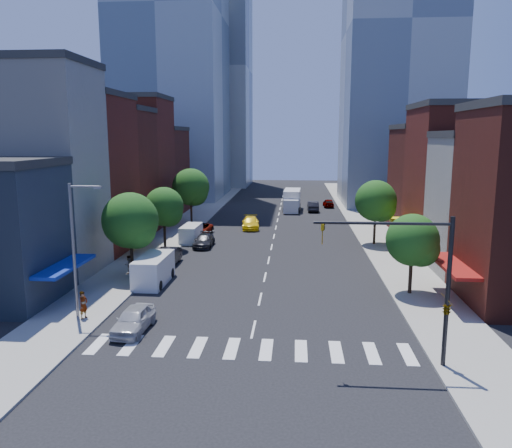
{
  "coord_description": "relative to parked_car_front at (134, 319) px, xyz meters",
  "views": [
    {
      "loc": [
        2.55,
        -30.01,
        12.14
      ],
      "look_at": [
        -0.65,
        10.35,
        5.0
      ],
      "focal_mm": 35.0,
      "sensor_mm": 36.0,
      "label": 1
    }
  ],
  "objects": [
    {
      "name": "bldg_left_5",
      "position": [
        -13.5,
        47.88,
        5.72
      ],
      "size": [
        12.0,
        10.0,
        13.0
      ],
      "primitive_type": "cube",
      "color": "#4F1C13",
      "rests_on": "ground"
    },
    {
      "name": "bldg_right_3",
      "position": [
        28.5,
        34.88,
        5.72
      ],
      "size": [
        12.0,
        10.0,
        13.0
      ],
      "primitive_type": "cube",
      "color": "#4F1C13",
      "rests_on": "ground"
    },
    {
      "name": "bldg_left_1",
      "position": [
        -13.5,
        12.88,
        8.22
      ],
      "size": [
        12.0,
        8.0,
        18.0
      ],
      "primitive_type": "cube",
      "color": "beige",
      "rests_on": "ground"
    },
    {
      "name": "sidewalk_right",
      "position": [
        20.0,
        40.88,
        -0.7
      ],
      "size": [
        5.0,
        120.0,
        0.15
      ],
      "primitive_type": "cube",
      "color": "gray",
      "rests_on": "ground"
    },
    {
      "name": "traffic_car_oncoming",
      "position": [
        12.95,
        52.22,
        0.04
      ],
      "size": [
        1.82,
        5.0,
        1.64
      ],
      "primitive_type": "imported",
      "rotation": [
        0.0,
        0.0,
        3.16
      ],
      "color": "black",
      "rests_on": "ground"
    },
    {
      "name": "tower_nw",
      "position": [
        -14.5,
        70.88,
        34.22
      ],
      "size": [
        20.0,
        22.0,
        70.0
      ],
      "primitive_type": "cube",
      "color": "#8C99A8",
      "rests_on": "ground"
    },
    {
      "name": "bldg_left_4",
      "position": [
        -13.5,
        38.38,
        7.72
      ],
      "size": [
        12.0,
        9.0,
        17.0
      ],
      "primitive_type": "cube",
      "color": "maroon",
      "rests_on": "ground"
    },
    {
      "name": "bldg_right_1",
      "position": [
        28.5,
        15.88,
        5.22
      ],
      "size": [
        12.0,
        8.0,
        12.0
      ],
      "primitive_type": "cube",
      "color": "beige",
      "rests_on": "ground"
    },
    {
      "name": "parked_car_rear",
      "position": [
        0.0,
        24.43,
        -0.08
      ],
      "size": [
        1.95,
        4.78,
        1.39
      ],
      "primitive_type": "imported",
      "rotation": [
        0.0,
        0.0,
        0.0
      ],
      "color": "black",
      "rests_on": "ground"
    },
    {
      "name": "traffic_car_far",
      "position": [
        15.8,
        57.36,
        -0.06
      ],
      "size": [
        1.84,
        4.24,
        1.42
      ],
      "primitive_type": "imported",
      "rotation": [
        0.0,
        0.0,
        3.18
      ],
      "color": "#999999",
      "rests_on": "ground"
    },
    {
      "name": "tree_left_far",
      "position": [
        -3.85,
        36.8,
        4.43
      ],
      "size": [
        5.0,
        5.0,
        7.75
      ],
      "color": "black",
      "rests_on": "sidewalk_left"
    },
    {
      "name": "tree_left_near",
      "position": [
        -3.85,
        11.8,
        4.09
      ],
      "size": [
        4.8,
        4.8,
        7.3
      ],
      "color": "black",
      "rests_on": "sidewalk_left"
    },
    {
      "name": "parked_car_second",
      "position": [
        -2.0,
        16.15,
        0.04
      ],
      "size": [
        1.76,
        4.97,
        1.64
      ],
      "primitive_type": "imported",
      "rotation": [
        0.0,
        0.0,
        -0.0
      ],
      "color": "black",
      "rests_on": "ground"
    },
    {
      "name": "pedestrian_far",
      "position": [
        -4.58,
        12.57,
        0.19
      ],
      "size": [
        0.94,
        1.0,
        1.63
      ],
      "primitive_type": "imported",
      "rotation": [
        0.0,
        0.0,
        -2.12
      ],
      "color": "#999999",
      "rests_on": "sidewalk_left"
    },
    {
      "name": "tree_right_far",
      "position": [
        19.15,
        26.8,
        4.09
      ],
      "size": [
        4.6,
        4.6,
        7.2
      ],
      "color": "black",
      "rests_on": "sidewalk_right"
    },
    {
      "name": "sidewalk_left",
      "position": [
        -5.0,
        40.88,
        -0.7
      ],
      "size": [
        5.0,
        120.0,
        0.15
      ],
      "primitive_type": "cube",
      "color": "gray",
      "rests_on": "ground"
    },
    {
      "name": "bldg_left_3",
      "position": [
        -13.5,
        29.88,
        6.72
      ],
      "size": [
        12.0,
        8.0,
        15.0
      ],
      "primitive_type": "cube",
      "color": "#4F1C13",
      "rests_on": "ground"
    },
    {
      "name": "tree_left_mid",
      "position": [
        -3.85,
        22.8,
        3.75
      ],
      "size": [
        4.2,
        4.2,
        6.65
      ],
      "color": "black",
      "rests_on": "sidewalk_left"
    },
    {
      "name": "streetlight",
      "position": [
        -4.31,
        1.88,
        4.5
      ],
      "size": [
        2.25,
        0.25,
        9.0
      ],
      "color": "slate",
      "rests_on": "sidewalk_left"
    },
    {
      "name": "parked_car_third",
      "position": [
        -1.81,
        30.85,
        -0.05
      ],
      "size": [
        3.09,
        5.49,
        1.45
      ],
      "primitive_type": "imported",
      "rotation": [
        0.0,
        0.0,
        -0.14
      ],
      "color": "#999999",
      "rests_on": "ground"
    },
    {
      "name": "parked_car_front",
      "position": [
        0.0,
        0.0,
        0.0
      ],
      "size": [
        1.99,
        4.61,
        1.55
      ],
      "primitive_type": "imported",
      "rotation": [
        0.0,
        0.0,
        -0.03
      ],
      "color": "#ABABB0",
      "rests_on": "ground"
    },
    {
      "name": "bldg_left_2",
      "position": [
        -13.5,
        21.38,
        7.22
      ],
      "size": [
        12.0,
        9.0,
        16.0
      ],
      "primitive_type": "cube",
      "color": "maroon",
      "rests_on": "ground"
    },
    {
      "name": "tower_far_w",
      "position": [
        -10.5,
        95.88,
        27.22
      ],
      "size": [
        18.0,
        18.0,
        56.0
      ],
      "primitive_type": "cube",
      "color": "#9EA5AD",
      "rests_on": "ground"
    },
    {
      "name": "box_truck",
      "position": [
        9.52,
        52.68,
        0.84
      ],
      "size": [
        2.88,
        8.58,
        3.42
      ],
      "rotation": [
        0.0,
        0.0,
        -0.04
      ],
      "color": "silver",
      "rests_on": "ground"
    },
    {
      "name": "tower_ne",
      "position": [
        27.5,
        62.88,
        29.22
      ],
      "size": [
        18.0,
        20.0,
        60.0
      ],
      "primitive_type": "cube",
      "color": "#9EA5AD",
      "rests_on": "ground"
    },
    {
      "name": "pedestrian_near",
      "position": [
        -3.91,
        1.56,
        0.31
      ],
      "size": [
        0.63,
        0.78,
        1.86
      ],
      "primitive_type": "imported",
      "rotation": [
        0.0,
        0.0,
        1.27
      ],
      "color": "#999999",
      "rests_on": "sidewalk_left"
    },
    {
      "name": "bldg_right_2",
      "position": [
        28.5,
        24.88,
        6.72
      ],
      "size": [
        12.0,
        10.0,
        15.0
      ],
      "primitive_type": "cube",
      "color": "maroon",
      "rests_on": "ground"
    },
    {
      "name": "traffic_signal",
      "position": [
        17.44,
        -3.62,
        3.38
      ],
      "size": [
        7.24,
        2.24,
        8.0
      ],
      "color": "black",
      "rests_on": "sidewalk_right"
    },
    {
      "name": "taxi",
      "position": [
        4.17,
        35.83,
        0.01
      ],
      "size": [
        2.68,
        5.58,
        1.57
      ],
      "primitive_type": "imported",
      "rotation": [
        0.0,
        0.0,
        0.09
      ],
      "color": "yellow",
      "rests_on": "ground"
    },
    {
      "name": "ground",
      "position": [
        7.5,
        0.88,
        -0.78
      ],
      "size": [
        220.0,
        220.0,
        0.0
      ],
      "primitive_type": "plane",
      "color": "black",
      "rests_on": "ground"
    },
    {
      "name": "tree_right_near",
      "position": [
        19.15,
        8.8,
        3.41
      ],
      "size": [
        4.0,
        4.0,
        6.2
      ],
      "color": "black",
      "rests_on": "sidewalk_right"
    },
    {
      "name": "cargo_van_near",
      "position": [
        -1.65,
        10.16,
        0.39
      ],
      "size": [
        2.31,
        5.55,
        2.36
      ],
      "rotation": [
        0.0,
        0.0,
        -0.01
      ],
      "color": "silver",
      "rests_on": "ground"
    },
    {
      "name": "crosswalk",
      "position": [
        7.5,
        -2.12,
        -0.77
      ],
      "size": [
        19.0,
        3.0,
        0.01
      ],
      "primitive_type": "cube",
      "color": "silver",
      "rests_on": "ground"
    },
    {
      "name": "tower_far_e",
      "position": [
        31.5,
        85.88,
        39.22
      ],
      "size": [
        22.0,
        22.0,
        80.0
      ],
      "primitive_type": "cube",
      "color": "#8C99A8",
      "rests_on": "ground"
    },
    {
      "name": "cargo_van_far",
      "position": [
        -2.0,
        26.91,
        0.2
      ],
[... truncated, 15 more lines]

